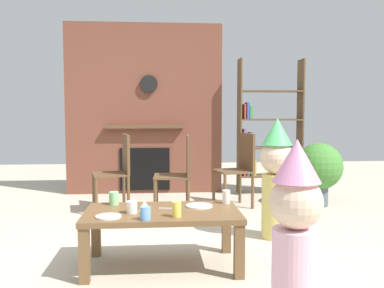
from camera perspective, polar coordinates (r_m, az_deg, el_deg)
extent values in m
plane|color=#BCB29E|center=(3.70, -1.87, -14.02)|extent=(12.00, 12.00, 0.00)
cube|color=brown|center=(6.11, -6.39, 4.69)|extent=(2.20, 0.18, 2.40)
cube|color=black|center=(6.06, -6.35, -3.36)|extent=(0.70, 0.02, 0.60)
cube|color=brown|center=(5.97, -6.41, 2.30)|extent=(1.10, 0.10, 0.04)
cylinder|color=black|center=(6.00, -5.82, 8.04)|extent=(0.24, 0.04, 0.24)
cube|color=brown|center=(6.02, 6.38, 2.31)|extent=(0.02, 0.28, 1.90)
cube|color=brown|center=(6.25, 14.33, 2.28)|extent=(0.02, 0.28, 1.90)
cube|color=brown|center=(6.19, 10.34, -4.19)|extent=(0.86, 0.28, 0.02)
cube|color=brown|center=(6.14, 10.39, -0.50)|extent=(0.86, 0.28, 0.02)
cube|color=brown|center=(6.12, 10.44, 3.24)|extent=(0.86, 0.28, 0.02)
cube|color=brown|center=(6.12, 10.50, 6.98)|extent=(0.86, 0.28, 0.02)
cube|color=#B23333|center=(6.08, 6.96, -3.19)|extent=(0.04, 0.20, 0.21)
cube|color=#3359A5|center=(6.09, 7.44, -3.03)|extent=(0.04, 0.20, 0.24)
cube|color=#3F8C4C|center=(6.11, 7.89, -3.39)|extent=(0.04, 0.20, 0.17)
cube|color=gold|center=(6.11, 8.32, -3.14)|extent=(0.03, 0.20, 0.22)
cube|color=#8C4C99|center=(6.04, 7.00, 0.78)|extent=(0.04, 0.20, 0.26)
cube|color=#D87F3F|center=(6.05, 7.44, 0.53)|extent=(0.03, 0.20, 0.20)
cube|color=#4C4C51|center=(6.06, 7.82, 0.56)|extent=(0.02, 0.20, 0.21)
cube|color=#B23333|center=(6.03, 6.99, 4.35)|extent=(0.03, 0.20, 0.21)
cube|color=#3359A5|center=(6.04, 7.41, 4.45)|extent=(0.03, 0.20, 0.23)
cube|color=#3F8C4C|center=(6.05, 7.81, 4.26)|extent=(0.04, 0.20, 0.19)
cube|color=brown|center=(3.23, -4.02, -9.26)|extent=(1.16, 0.65, 0.04)
cube|color=brown|center=(3.06, -14.27, -14.31)|extent=(0.07, 0.07, 0.39)
cube|color=brown|center=(3.08, 6.36, -14.13)|extent=(0.07, 0.07, 0.39)
cube|color=brown|center=(3.59, -12.77, -11.49)|extent=(0.07, 0.07, 0.39)
cube|color=brown|center=(3.60, 4.64, -11.35)|extent=(0.07, 0.07, 0.39)
cylinder|color=#669EE0|center=(2.96, -6.30, -9.25)|extent=(0.07, 0.07, 0.09)
cylinder|color=#8CD18C|center=(3.46, -10.45, -7.18)|extent=(0.08, 0.08, 0.10)
cylinder|color=silver|center=(3.46, 4.63, -7.09)|extent=(0.06, 0.06, 0.11)
cylinder|color=silver|center=(3.16, -8.09, -8.41)|extent=(0.08, 0.08, 0.09)
cylinder|color=#F2CC4C|center=(3.02, -2.08, -8.77)|extent=(0.06, 0.06, 0.11)
cylinder|color=white|center=(3.08, -11.16, -9.54)|extent=(0.18, 0.18, 0.01)
cylinder|color=white|center=(3.35, 0.98, -8.31)|extent=(0.21, 0.21, 0.01)
cone|color=#EAC68C|center=(3.24, -6.43, -8.18)|extent=(0.10, 0.10, 0.08)
cube|color=silver|center=(3.28, -3.20, -8.64)|extent=(0.15, 0.05, 0.01)
cylinder|color=#EAB2C6|center=(2.44, 13.62, -17.25)|extent=(0.25, 0.25, 0.55)
sphere|color=beige|center=(2.32, 13.81, -7.63)|extent=(0.28, 0.28, 0.28)
cone|color=pink|center=(2.28, 13.91, -2.18)|extent=(0.26, 0.26, 0.23)
cylinder|color=#E0CC66|center=(4.03, 11.23, -8.18)|extent=(0.27, 0.27, 0.59)
sphere|color=beige|center=(3.96, 11.32, -1.80)|extent=(0.31, 0.31, 0.31)
cone|color=#4CB766|center=(3.94, 11.38, 1.67)|extent=(0.28, 0.28, 0.25)
cube|color=brown|center=(5.03, -10.91, -3.99)|extent=(0.48, 0.48, 0.02)
cube|color=brown|center=(5.03, -8.85, -1.27)|extent=(0.12, 0.40, 0.45)
cylinder|color=brown|center=(5.23, -13.06, -6.21)|extent=(0.04, 0.04, 0.43)
cylinder|color=brown|center=(4.88, -12.75, -6.97)|extent=(0.04, 0.04, 0.43)
cylinder|color=brown|center=(5.27, -9.13, -6.07)|extent=(0.04, 0.04, 0.43)
cylinder|color=brown|center=(4.92, -8.54, -6.82)|extent=(0.04, 0.04, 0.43)
cube|color=brown|center=(4.78, -2.74, -4.35)|extent=(0.42, 0.42, 0.02)
cube|color=brown|center=(4.76, -0.52, -1.54)|extent=(0.05, 0.40, 0.45)
cylinder|color=brown|center=(5.01, -4.78, -6.58)|extent=(0.04, 0.04, 0.43)
cylinder|color=brown|center=(4.65, -4.98, -7.43)|extent=(0.04, 0.04, 0.43)
cylinder|color=brown|center=(5.00, -0.63, -6.58)|extent=(0.04, 0.04, 0.43)
cylinder|color=brown|center=(4.65, -0.51, -7.42)|extent=(0.04, 0.04, 0.43)
cube|color=brown|center=(5.21, 5.51, -3.64)|extent=(0.48, 0.48, 0.02)
cube|color=brown|center=(5.26, 7.37, -1.00)|extent=(0.12, 0.40, 0.45)
cylinder|color=brown|center=(5.34, 2.93, -5.87)|extent=(0.04, 0.04, 0.43)
cylinder|color=brown|center=(5.02, 4.44, -6.56)|extent=(0.04, 0.04, 0.43)
cylinder|color=brown|center=(5.48, 6.46, -5.62)|extent=(0.04, 0.04, 0.43)
cylinder|color=brown|center=(5.17, 8.14, -6.27)|extent=(0.04, 0.04, 0.43)
cylinder|color=#4C5660|center=(5.52, 16.62, -6.68)|extent=(0.23, 0.23, 0.25)
sphere|color=#418031|center=(5.46, 16.70, -2.88)|extent=(0.58, 0.58, 0.58)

